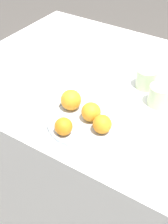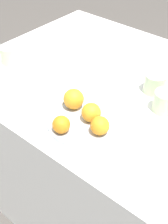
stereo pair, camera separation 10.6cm
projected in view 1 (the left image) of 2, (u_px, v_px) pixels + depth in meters
ground_plane at (122, 201)px, 1.74m from camera, size 12.00×12.00×0.00m
table at (128, 154)px, 1.50m from camera, size 1.52×0.95×0.77m
fruit_platter at (84, 121)px, 1.09m from camera, size 0.26×0.26×0.02m
orange_0 at (91, 112)px, 1.07m from camera, size 0.07×0.07×0.07m
orange_1 at (64, 126)px, 1.02m from camera, size 0.06×0.06×0.06m
orange_2 at (71, 100)px, 1.12m from camera, size 0.08×0.08×0.08m
orange_3 at (102, 124)px, 1.02m from camera, size 0.06×0.06×0.06m
cup_1 at (160, 96)px, 1.15m from camera, size 0.08×0.08×0.08m
cup_2 at (147, 79)px, 1.24m from camera, size 0.08×0.08×0.08m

